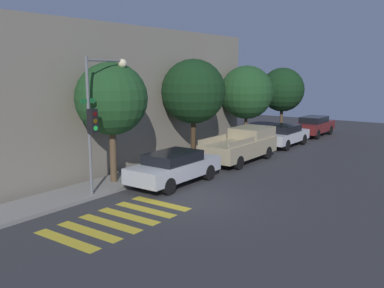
% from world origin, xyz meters
% --- Properties ---
extents(ground_plane, '(60.00, 60.00, 0.00)m').
position_xyz_m(ground_plane, '(0.00, 0.00, 0.00)').
color(ground_plane, '#333335').
extents(sidewalk, '(26.00, 1.99, 0.14)m').
position_xyz_m(sidewalk, '(0.00, 4.19, 0.07)').
color(sidewalk, gray).
rests_on(sidewalk, ground).
extents(building_row, '(26.00, 6.00, 7.09)m').
position_xyz_m(building_row, '(0.00, 8.59, 3.54)').
color(building_row, gray).
rests_on(building_row, ground).
extents(crosswalk, '(4.77, 2.60, 0.00)m').
position_xyz_m(crosswalk, '(-3.14, 0.80, 0.00)').
color(crosswalk, gold).
rests_on(crosswalk, ground).
extents(traffic_light_pole, '(2.40, 0.56, 5.45)m').
position_xyz_m(traffic_light_pole, '(-1.56, 3.37, 3.53)').
color(traffic_light_pole, slate).
rests_on(traffic_light_pole, ground).
extents(sedan_near_corner, '(4.66, 1.87, 1.44)m').
position_xyz_m(sedan_near_corner, '(1.50, 2.10, 0.78)').
color(sedan_near_corner, '#B7BABF').
rests_on(sedan_near_corner, ground).
extents(pickup_truck, '(5.22, 2.03, 1.74)m').
position_xyz_m(pickup_truck, '(7.48, 2.10, 0.90)').
color(pickup_truck, tan).
rests_on(pickup_truck, ground).
extents(sedan_middle, '(4.44, 1.81, 1.40)m').
position_xyz_m(sedan_middle, '(13.03, 2.10, 0.76)').
color(sedan_middle, silver).
rests_on(sedan_middle, ground).
extents(sedan_far_end, '(4.52, 1.74, 1.49)m').
position_xyz_m(sedan_far_end, '(18.54, 2.10, 0.80)').
color(sedan_far_end, maroon).
rests_on(sedan_far_end, ground).
extents(tree_near_corner, '(3.09, 3.09, 5.29)m').
position_xyz_m(tree_near_corner, '(-0.09, 4.21, 3.72)').
color(tree_near_corner, brown).
rests_on(tree_near_corner, ground).
extents(tree_midblock, '(3.44, 3.44, 5.53)m').
position_xyz_m(tree_midblock, '(5.85, 4.21, 3.79)').
color(tree_midblock, '#42301E').
rests_on(tree_midblock, ground).
extents(tree_far_end, '(3.43, 3.43, 5.22)m').
position_xyz_m(tree_far_end, '(11.73, 4.21, 3.50)').
color(tree_far_end, brown).
rests_on(tree_far_end, ground).
extents(tree_behind_truck, '(3.27, 3.27, 5.11)m').
position_xyz_m(tree_behind_truck, '(17.27, 4.21, 3.47)').
color(tree_behind_truck, brown).
rests_on(tree_behind_truck, ground).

